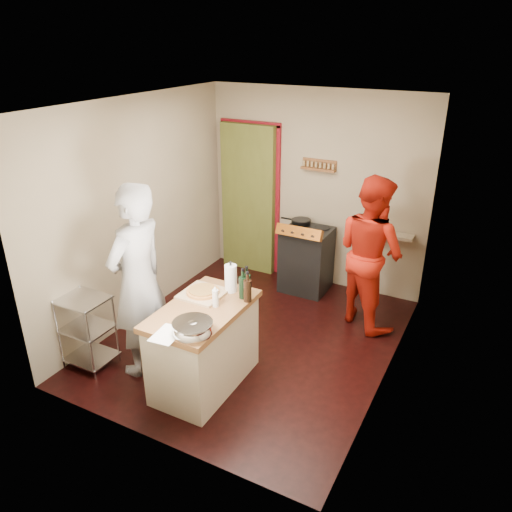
# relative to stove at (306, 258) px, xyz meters

# --- Properties ---
(floor) EXTENTS (3.50, 3.50, 0.00)m
(floor) POSITION_rel_stove_xyz_m (-0.05, -1.42, -0.45)
(floor) COLOR black
(floor) RESTS_ON ground
(back_wall) EXTENTS (3.00, 0.44, 2.60)m
(back_wall) POSITION_rel_stove_xyz_m (-0.69, 0.36, 0.68)
(back_wall) COLOR tan
(back_wall) RESTS_ON ground
(left_wall) EXTENTS (0.04, 3.50, 2.60)m
(left_wall) POSITION_rel_stove_xyz_m (-1.55, -1.42, 0.85)
(left_wall) COLOR tan
(left_wall) RESTS_ON ground
(right_wall) EXTENTS (0.04, 3.50, 2.60)m
(right_wall) POSITION_rel_stove_xyz_m (1.45, -1.42, 0.85)
(right_wall) COLOR tan
(right_wall) RESTS_ON ground
(ceiling) EXTENTS (3.00, 3.50, 0.02)m
(ceiling) POSITION_rel_stove_xyz_m (-0.05, -1.42, 2.16)
(ceiling) COLOR white
(ceiling) RESTS_ON back_wall
(stove) EXTENTS (0.60, 0.63, 1.00)m
(stove) POSITION_rel_stove_xyz_m (0.00, 0.00, 0.00)
(stove) COLOR black
(stove) RESTS_ON ground
(wire_shelving) EXTENTS (0.48, 0.40, 0.80)m
(wire_shelving) POSITION_rel_stove_xyz_m (-1.33, -2.62, -0.01)
(wire_shelving) COLOR silver
(wire_shelving) RESTS_ON ground
(island) EXTENTS (0.69, 1.25, 1.17)m
(island) POSITION_rel_stove_xyz_m (-0.09, -2.32, 0.01)
(island) COLOR beige
(island) RESTS_ON ground
(person_stripe) EXTENTS (0.51, 0.74, 1.98)m
(person_stripe) POSITION_rel_stove_xyz_m (-0.81, -2.37, 0.54)
(person_stripe) COLOR #A0A0A4
(person_stripe) RESTS_ON ground
(person_red) EXTENTS (1.11, 1.05, 1.80)m
(person_red) POSITION_rel_stove_xyz_m (0.95, -0.42, 0.45)
(person_red) COLOR #A8180B
(person_red) RESTS_ON ground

